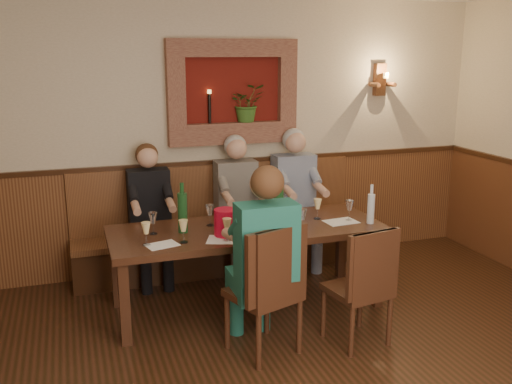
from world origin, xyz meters
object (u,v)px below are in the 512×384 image
at_px(person_chair_front, 262,275).
at_px(wine_bottle_green_a, 279,207).
at_px(dining_table, 247,235).
at_px(water_bottle, 371,208).
at_px(bench, 220,240).
at_px(person_bench_right, 296,210).
at_px(wine_bottle_green_b, 183,212).
at_px(chair_near_right, 358,309).
at_px(spittoon_bucket, 226,222).
at_px(chair_near_left, 265,315).
at_px(person_bench_left, 151,227).
at_px(person_bench_mid, 238,217).

relative_size(person_chair_front, wine_bottle_green_a, 3.24).
height_order(dining_table, water_bottle, water_bottle).
relative_size(person_chair_front, water_bottle, 4.14).
bearing_deg(dining_table, bench, 90.00).
distance_m(person_bench_right, wine_bottle_green_b, 1.63).
distance_m(dining_table, person_bench_right, 1.17).
bearing_deg(person_chair_front, wine_bottle_green_b, 118.29).
xyz_separation_m(bench, wine_bottle_green_a, (0.26, -1.05, 0.62)).
height_order(chair_near_right, wine_bottle_green_b, wine_bottle_green_b).
distance_m(person_chair_front, spittoon_bucket, 0.67).
height_order(person_bench_right, water_bottle, person_bench_right).
bearing_deg(person_chair_front, chair_near_left, -80.15).
bearing_deg(person_bench_left, wine_bottle_green_a, -43.98).
distance_m(chair_near_left, water_bottle, 1.47).
bearing_deg(spittoon_bucket, chair_near_left, -79.71).
distance_m(person_bench_left, water_bottle, 2.13).
bearing_deg(dining_table, spittoon_bucket, -145.45).
bearing_deg(bench, person_chair_front, -94.19).
xyz_separation_m(spittoon_bucket, water_bottle, (1.33, -0.07, 0.03)).
relative_size(dining_table, person_bench_right, 1.63).
height_order(person_bench_left, person_chair_front, person_chair_front).
xyz_separation_m(chair_near_right, wine_bottle_green_a, (-0.37, 0.80, 0.66)).
xyz_separation_m(bench, person_bench_right, (0.82, -0.11, 0.28)).
xyz_separation_m(person_bench_left, wine_bottle_green_a, (0.98, -0.95, 0.37)).
bearing_deg(person_bench_right, water_bottle, -75.63).
bearing_deg(water_bottle, dining_table, 167.74).
bearing_deg(person_chair_front, spittoon_bucket, 100.32).
height_order(wine_bottle_green_a, wine_bottle_green_b, wine_bottle_green_a).
xyz_separation_m(person_bench_left, wine_bottle_green_b, (0.16, -0.80, 0.36)).
relative_size(wine_bottle_green_a, water_bottle, 1.28).
xyz_separation_m(person_bench_right, person_chair_front, (-0.94, -1.61, 0.00)).
xyz_separation_m(bench, chair_near_left, (-0.12, -1.76, -0.02)).
height_order(chair_near_right, spittoon_bucket, spittoon_bucket).
distance_m(spittoon_bucket, wine_bottle_green_a, 0.50).
xyz_separation_m(person_bench_left, person_bench_mid, (0.90, -0.00, 0.02)).
height_order(chair_near_left, person_bench_mid, person_bench_mid).
distance_m(dining_table, person_bench_left, 1.11).
height_order(person_chair_front, spittoon_bucket, person_chair_front).
height_order(dining_table, chair_near_right, chair_near_right).
distance_m(chair_near_left, person_chair_front, 0.31).
relative_size(person_bench_right, wine_bottle_green_a, 3.23).
height_order(bench, spittoon_bucket, bench).
relative_size(dining_table, spittoon_bucket, 10.58).
xyz_separation_m(bench, person_bench_left, (-0.72, -0.10, 0.25)).
xyz_separation_m(chair_near_right, person_bench_right, (0.19, 1.74, 0.33)).
distance_m(bench, person_bench_left, 0.77).
distance_m(wine_bottle_green_a, wine_bottle_green_b, 0.83).
xyz_separation_m(chair_near_left, person_bench_mid, (0.29, 1.65, 0.29)).
bearing_deg(wine_bottle_green_b, chair_near_left, -62.50).
distance_m(person_bench_mid, water_bottle, 1.45).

